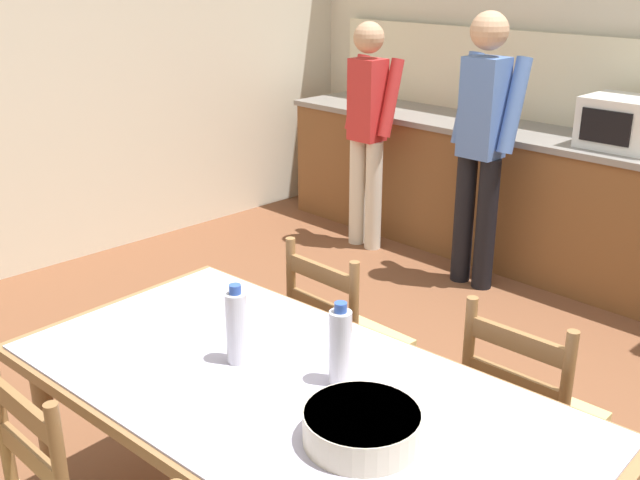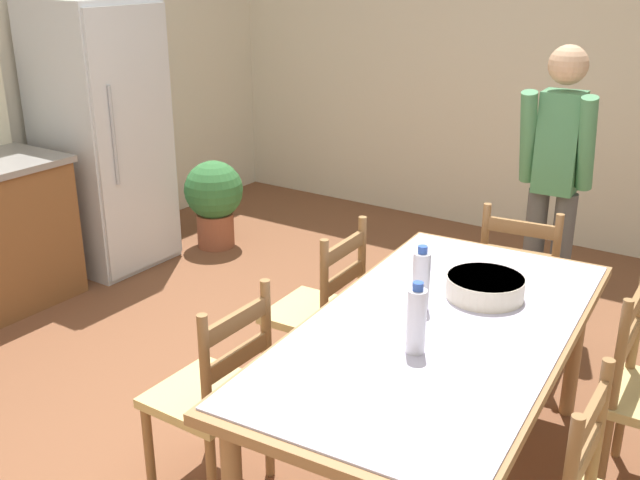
% 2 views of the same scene
% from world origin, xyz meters
% --- Properties ---
extents(ground_plane, '(8.32, 8.32, 0.00)m').
position_xyz_m(ground_plane, '(0.00, 0.00, 0.00)').
color(ground_plane, brown).
extents(wall_right, '(0.12, 5.20, 2.90)m').
position_xyz_m(wall_right, '(3.26, 0.00, 1.45)').
color(wall_right, beige).
rests_on(wall_right, ground).
extents(refrigerator, '(0.70, 0.73, 1.84)m').
position_xyz_m(refrigerator, '(1.03, 2.19, 0.92)').
color(refrigerator, silver).
rests_on(refrigerator, ground).
extents(dining_table, '(1.95, 1.08, 0.76)m').
position_xyz_m(dining_table, '(0.03, -0.83, 0.68)').
color(dining_table, olive).
rests_on(dining_table, ground).
extents(bottle_near_centre, '(0.07, 0.07, 0.27)m').
position_xyz_m(bottle_near_centre, '(-0.20, -0.85, 0.89)').
color(bottle_near_centre, silver).
rests_on(bottle_near_centre, dining_table).
extents(bottle_off_centre, '(0.07, 0.07, 0.27)m').
position_xyz_m(bottle_off_centre, '(0.12, -0.71, 0.89)').
color(bottle_off_centre, silver).
rests_on(bottle_off_centre, dining_table).
extents(serving_bowl, '(0.32, 0.32, 0.09)m').
position_xyz_m(serving_bowl, '(0.37, -0.88, 0.81)').
color(serving_bowl, beige).
rests_on(serving_bowl, dining_table).
extents(chair_side_far_left, '(0.42, 0.40, 0.91)m').
position_xyz_m(chair_side_far_left, '(-0.45, -0.10, 0.44)').
color(chair_side_far_left, olive).
rests_on(chair_side_far_left, ground).
extents(chair_head_end, '(0.44, 0.46, 0.91)m').
position_xyz_m(chair_head_end, '(1.27, -0.75, 0.44)').
color(chair_head_end, olive).
rests_on(chair_head_end, ground).
extents(chair_side_far_right, '(0.44, 0.42, 0.91)m').
position_xyz_m(chair_side_far_right, '(0.40, -0.04, 0.44)').
color(chair_side_far_right, olive).
rests_on(chair_side_far_right, ground).
extents(person_by_table, '(0.30, 0.42, 1.64)m').
position_xyz_m(person_by_table, '(1.82, -0.71, 0.92)').
color(person_by_table, '#4C4C4C').
rests_on(person_by_table, ground).
extents(potted_plant, '(0.44, 0.44, 0.67)m').
position_xyz_m(potted_plant, '(1.66, 1.76, 0.39)').
color(potted_plant, brown).
rests_on(potted_plant, ground).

